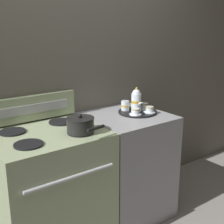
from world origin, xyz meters
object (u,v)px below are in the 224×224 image
(stove, at_px, (50,191))
(teacup_right, at_px, (144,106))
(teacup_left, at_px, (135,112))
(serving_tray, at_px, (138,112))
(creamer_jug, at_px, (125,106))
(teacup_front, at_px, (150,110))
(teapot, at_px, (136,100))
(saucepan, at_px, (81,125))

(stove, relative_size, teacup_right, 9.06)
(teacup_left, bearing_deg, teacup_right, 25.76)
(serving_tray, distance_m, creamer_jug, 0.12)
(stove, distance_m, creamer_jug, 0.92)
(teacup_right, bearing_deg, teacup_front, -109.99)
(teapot, xyz_separation_m, teacup_right, (0.10, 0.01, -0.07))
(saucepan, xyz_separation_m, creamer_jug, (0.58, 0.24, -0.01))
(saucepan, distance_m, creamer_jug, 0.63)
(stove, height_order, teacup_front, teacup_front)
(teapot, height_order, teacup_front, teapot)
(serving_tray, bearing_deg, saucepan, -167.38)
(stove, xyz_separation_m, creamer_jug, (0.77, 0.09, 0.50))
(saucepan, distance_m, teacup_right, 0.76)
(teacup_left, height_order, creamer_jug, creamer_jug)
(saucepan, relative_size, teacup_front, 2.75)
(teacup_left, bearing_deg, teacup_front, -9.40)
(teacup_front, bearing_deg, stove, 174.39)
(stove, xyz_separation_m, teacup_left, (0.75, -0.06, 0.49))
(saucepan, height_order, serving_tray, saucepan)
(stove, bearing_deg, teacup_left, -4.92)
(teapot, bearing_deg, teacup_front, -56.67)
(serving_tray, distance_m, teacup_left, 0.11)
(teacup_right, bearing_deg, stove, -178.78)
(teacup_right, height_order, teacup_front, same)
(teacup_right, bearing_deg, serving_tray, -166.13)
(stove, bearing_deg, teacup_right, 1.22)
(stove, relative_size, saucepan, 3.29)
(stove, xyz_separation_m, serving_tray, (0.83, -0.00, 0.46))
(stove, distance_m, teacup_right, 1.05)
(teapot, bearing_deg, serving_tray, -58.76)
(teacup_left, bearing_deg, creamer_jug, 83.49)
(stove, distance_m, teacup_front, 1.02)
(serving_tray, bearing_deg, teapot, 121.24)
(saucepan, distance_m, teacup_front, 0.70)
(stove, relative_size, serving_tray, 2.83)
(teacup_right, bearing_deg, creamer_jug, 156.46)
(teapot, distance_m, creamer_jug, 0.11)
(teacup_right, bearing_deg, teacup_left, -154.24)
(teacup_left, distance_m, teacup_front, 0.14)
(stove, relative_size, teacup_left, 9.06)
(stove, height_order, creamer_jug, creamer_jug)
(saucepan, bearing_deg, teacup_left, 8.39)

